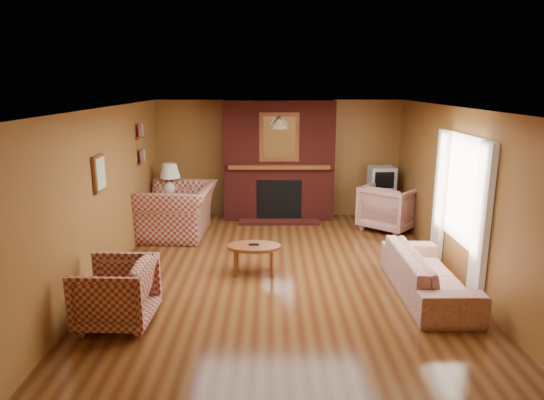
{
  "coord_description": "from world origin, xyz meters",
  "views": [
    {
      "loc": [
        -0.17,
        -6.69,
        2.73
      ],
      "look_at": [
        -0.15,
        0.6,
        0.96
      ],
      "focal_mm": 32.0,
      "sensor_mm": 36.0,
      "label": 1
    }
  ],
  "objects_px": {
    "crt_tv": "(382,178)",
    "floral_armchair": "(390,208)",
    "fireplace": "(279,162)",
    "plaid_armchair": "(116,293)",
    "side_table": "(172,211)",
    "floral_sofa": "(428,273)",
    "tv_stand": "(380,205)",
    "table_lamp": "(170,178)",
    "plaid_loveseat": "(179,211)",
    "coffee_table": "(254,249)"
  },
  "relations": [
    {
      "from": "crt_tv",
      "to": "floral_armchair",
      "type": "bearing_deg",
      "value": -86.38
    },
    {
      "from": "fireplace",
      "to": "plaid_armchair",
      "type": "xyz_separation_m",
      "value": [
        -1.95,
        -4.52,
        -0.8
      ]
    },
    {
      "from": "plaid_armchair",
      "to": "side_table",
      "type": "bearing_deg",
      "value": -176.01
    },
    {
      "from": "fireplace",
      "to": "floral_sofa",
      "type": "xyz_separation_m",
      "value": [
        1.9,
        -3.72,
        -0.89
      ]
    },
    {
      "from": "plaid_armchair",
      "to": "floral_armchair",
      "type": "bearing_deg",
      "value": 134.44
    },
    {
      "from": "side_table",
      "to": "fireplace",
      "type": "bearing_deg",
      "value": 14.29
    },
    {
      "from": "plaid_armchair",
      "to": "crt_tv",
      "type": "bearing_deg",
      "value": 139.14
    },
    {
      "from": "plaid_armchair",
      "to": "floral_sofa",
      "type": "distance_m",
      "value": 3.93
    },
    {
      "from": "floral_sofa",
      "to": "side_table",
      "type": "relative_size",
      "value": 3.44
    },
    {
      "from": "floral_sofa",
      "to": "tv_stand",
      "type": "xyz_separation_m",
      "value": [
        0.15,
        3.54,
        0.04
      ]
    },
    {
      "from": "fireplace",
      "to": "floral_armchair",
      "type": "height_order",
      "value": "fireplace"
    },
    {
      "from": "plaid_armchair",
      "to": "table_lamp",
      "type": "bearing_deg",
      "value": -176.01
    },
    {
      "from": "tv_stand",
      "to": "crt_tv",
      "type": "height_order",
      "value": "crt_tv"
    },
    {
      "from": "floral_armchair",
      "to": "tv_stand",
      "type": "height_order",
      "value": "floral_armchair"
    },
    {
      "from": "fireplace",
      "to": "side_table",
      "type": "bearing_deg",
      "value": -165.71
    },
    {
      "from": "side_table",
      "to": "crt_tv",
      "type": "height_order",
      "value": "crt_tv"
    },
    {
      "from": "plaid_loveseat",
      "to": "crt_tv",
      "type": "height_order",
      "value": "crt_tv"
    },
    {
      "from": "floral_armchair",
      "to": "fireplace",
      "type": "bearing_deg",
      "value": 20.22
    },
    {
      "from": "fireplace",
      "to": "coffee_table",
      "type": "relative_size",
      "value": 3.06
    },
    {
      "from": "floral_sofa",
      "to": "floral_armchair",
      "type": "xyz_separation_m",
      "value": [
        0.19,
        2.91,
        0.14
      ]
    },
    {
      "from": "plaid_loveseat",
      "to": "floral_armchair",
      "type": "relative_size",
      "value": 1.5
    },
    {
      "from": "plaid_armchair",
      "to": "crt_tv",
      "type": "relative_size",
      "value": 1.66
    },
    {
      "from": "fireplace",
      "to": "floral_sofa",
      "type": "relative_size",
      "value": 1.2
    },
    {
      "from": "fireplace",
      "to": "plaid_loveseat",
      "type": "height_order",
      "value": "fireplace"
    },
    {
      "from": "side_table",
      "to": "table_lamp",
      "type": "xyz_separation_m",
      "value": [
        0.0,
        0.0,
        0.65
      ]
    },
    {
      "from": "plaid_armchair",
      "to": "floral_armchair",
      "type": "height_order",
      "value": "floral_armchair"
    },
    {
      "from": "table_lamp",
      "to": "tv_stand",
      "type": "height_order",
      "value": "table_lamp"
    },
    {
      "from": "fireplace",
      "to": "crt_tv",
      "type": "xyz_separation_m",
      "value": [
        2.05,
        -0.19,
        -0.3
      ]
    },
    {
      "from": "coffee_table",
      "to": "side_table",
      "type": "distance_m",
      "value": 2.98
    },
    {
      "from": "side_table",
      "to": "crt_tv",
      "type": "distance_m",
      "value": 4.21
    },
    {
      "from": "tv_stand",
      "to": "crt_tv",
      "type": "xyz_separation_m",
      "value": [
        0.0,
        -0.01,
        0.56
      ]
    },
    {
      "from": "floral_armchair",
      "to": "crt_tv",
      "type": "bearing_deg",
      "value": -44.96
    },
    {
      "from": "coffee_table",
      "to": "side_table",
      "type": "height_order",
      "value": "side_table"
    },
    {
      "from": "plaid_loveseat",
      "to": "crt_tv",
      "type": "xyz_separation_m",
      "value": [
        3.9,
        0.94,
        0.42
      ]
    },
    {
      "from": "floral_armchair",
      "to": "table_lamp",
      "type": "height_order",
      "value": "table_lamp"
    },
    {
      "from": "plaid_loveseat",
      "to": "crt_tv",
      "type": "relative_size",
      "value": 2.81
    },
    {
      "from": "floral_armchair",
      "to": "plaid_armchair",
      "type": "bearing_deg",
      "value": 84.01
    },
    {
      "from": "plaid_loveseat",
      "to": "floral_sofa",
      "type": "bearing_deg",
      "value": 58.13
    },
    {
      "from": "floral_armchair",
      "to": "coffee_table",
      "type": "distance_m",
      "value": 3.32
    },
    {
      "from": "crt_tv",
      "to": "plaid_loveseat",
      "type": "bearing_deg",
      "value": -166.47
    },
    {
      "from": "plaid_armchair",
      "to": "table_lamp",
      "type": "relative_size",
      "value": 1.3
    },
    {
      "from": "floral_sofa",
      "to": "crt_tv",
      "type": "height_order",
      "value": "crt_tv"
    },
    {
      "from": "plaid_armchair",
      "to": "side_table",
      "type": "height_order",
      "value": "plaid_armchair"
    },
    {
      "from": "floral_armchair",
      "to": "table_lamp",
      "type": "xyz_separation_m",
      "value": [
        -4.19,
        0.28,
        0.51
      ]
    },
    {
      "from": "table_lamp",
      "to": "side_table",
      "type": "bearing_deg",
      "value": 0.0
    },
    {
      "from": "floral_armchair",
      "to": "coffee_table",
      "type": "relative_size",
      "value": 1.21
    },
    {
      "from": "plaid_loveseat",
      "to": "plaid_armchair",
      "type": "relative_size",
      "value": 1.69
    },
    {
      "from": "plaid_loveseat",
      "to": "table_lamp",
      "type": "distance_m",
      "value": 0.81
    },
    {
      "from": "floral_sofa",
      "to": "table_lamp",
      "type": "bearing_deg",
      "value": 51.23
    },
    {
      "from": "floral_armchair",
      "to": "table_lamp",
      "type": "distance_m",
      "value": 4.23
    }
  ]
}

